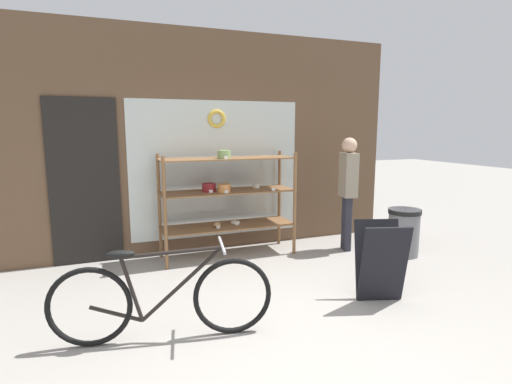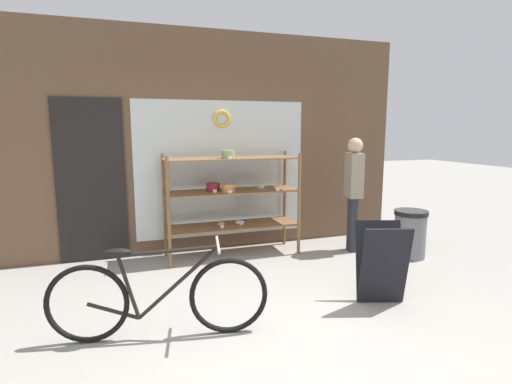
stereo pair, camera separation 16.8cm
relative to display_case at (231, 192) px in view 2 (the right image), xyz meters
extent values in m
plane|color=gray|center=(-0.23, -2.39, -0.87)|extent=(30.00, 30.00, 0.00)
cube|color=brown|center=(-0.23, 0.42, 0.65)|extent=(5.83, 0.08, 3.04)
cube|color=silver|center=(-0.03, 0.38, 0.28)|extent=(2.41, 0.02, 1.90)
cube|color=black|center=(-1.75, 0.37, 0.18)|extent=(0.84, 0.03, 2.10)
torus|color=gold|center=(-0.03, 0.36, 0.98)|extent=(0.26, 0.06, 0.26)
cylinder|color=brown|center=(-0.86, -0.25, -0.17)|extent=(0.04, 0.04, 1.40)
cylinder|color=brown|center=(0.89, -0.25, -0.17)|extent=(0.04, 0.04, 1.40)
cylinder|color=brown|center=(-0.86, 0.26, -0.17)|extent=(0.04, 0.04, 1.40)
cylinder|color=brown|center=(0.89, 0.26, -0.17)|extent=(0.04, 0.04, 1.40)
cube|color=brown|center=(0.01, 0.01, -0.46)|extent=(1.79, 0.55, 0.02)
cube|color=brown|center=(0.01, 0.01, 0.01)|extent=(1.79, 0.55, 0.02)
cube|color=brown|center=(0.01, 0.01, 0.46)|extent=(1.79, 0.55, 0.02)
ellipsoid|color=#AD7F4C|center=(-0.16, -0.06, -0.41)|extent=(0.10, 0.08, 0.07)
cube|color=white|center=(-0.16, -0.12, -0.43)|extent=(0.05, 0.00, 0.04)
ellipsoid|color=tan|center=(0.58, -0.17, 0.05)|extent=(0.07, 0.06, 0.05)
cube|color=white|center=(0.58, -0.22, 0.04)|extent=(0.05, 0.00, 0.04)
cylinder|color=maroon|center=(-0.24, 0.02, 0.08)|extent=(0.18, 0.18, 0.11)
cube|color=white|center=(-0.24, -0.07, 0.04)|extent=(0.05, 0.00, 0.04)
torus|color=beige|center=(0.13, 0.04, -0.43)|extent=(0.13, 0.13, 0.04)
cube|color=white|center=(0.13, -0.03, -0.43)|extent=(0.05, 0.00, 0.04)
cylinder|color=#C67F42|center=(-0.07, -0.10, 0.08)|extent=(0.17, 0.17, 0.11)
cube|color=white|center=(-0.07, -0.19, 0.04)|extent=(0.05, 0.00, 0.04)
cylinder|color=beige|center=(0.46, 0.12, 0.05)|extent=(0.10, 0.10, 0.06)
cube|color=white|center=(0.46, 0.06, 0.04)|extent=(0.05, 0.00, 0.04)
cylinder|color=#7A995B|center=(-0.07, -0.11, 0.52)|extent=(0.17, 0.17, 0.11)
cube|color=white|center=(-0.07, -0.20, 0.48)|extent=(0.05, 0.00, 0.04)
torus|color=black|center=(-1.69, -1.81, -0.54)|extent=(0.66, 0.16, 0.66)
torus|color=black|center=(-0.58, -2.02, -0.54)|extent=(0.66, 0.16, 0.66)
cylinder|color=black|center=(-0.98, -1.95, -0.40)|extent=(0.67, 0.16, 0.60)
cylinder|color=black|center=(-1.05, -1.93, -0.13)|extent=(0.79, 0.18, 0.07)
cylinder|color=black|center=(-1.37, -1.87, -0.42)|extent=(0.18, 0.06, 0.55)
cylinder|color=black|center=(-1.50, -1.85, -0.62)|extent=(0.41, 0.11, 0.18)
ellipsoid|color=black|center=(-1.44, -1.86, -0.12)|extent=(0.23, 0.13, 0.06)
cylinder|color=#B2B2B7|center=(-0.66, -2.01, -0.09)|extent=(0.11, 0.46, 0.02)
cube|color=black|center=(0.98, -2.01, -0.47)|extent=(0.50, 0.33, 0.80)
cube|color=black|center=(1.03, -1.84, -0.47)|extent=(0.50, 0.33, 0.80)
cylinder|color=#282833|center=(1.67, -0.30, -0.49)|extent=(0.11, 0.11, 0.77)
cylinder|color=#282833|center=(1.65, -0.41, -0.49)|extent=(0.11, 0.11, 0.77)
cube|color=gray|center=(1.66, -0.35, 0.21)|extent=(0.25, 0.35, 0.61)
sphere|color=tan|center=(1.66, -0.35, 0.62)|extent=(0.21, 0.21, 0.21)
cylinder|color=slate|center=(2.24, -0.85, -0.55)|extent=(0.41, 0.41, 0.64)
cylinder|color=black|center=(2.24, -0.85, -0.26)|extent=(0.43, 0.43, 0.06)
camera|label=1|loc=(-1.53, -5.04, 0.85)|focal=28.00mm
camera|label=2|loc=(-1.37, -5.10, 0.85)|focal=28.00mm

